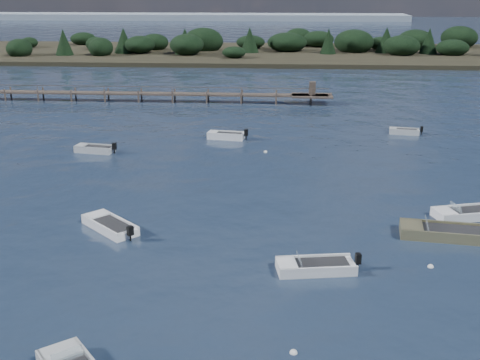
# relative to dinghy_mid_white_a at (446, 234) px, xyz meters

# --- Properties ---
(ground) EXTENTS (400.00, 400.00, 0.00)m
(ground) POSITION_rel_dinghy_mid_white_a_xyz_m (-10.06, 52.80, -0.17)
(ground) COLOR #172336
(ground) RESTS_ON ground
(dinghy_mid_white_a) EXTENTS (5.77, 2.66, 1.33)m
(dinghy_mid_white_a) POSITION_rel_dinghy_mid_white_a_xyz_m (0.00, 0.00, 0.00)
(dinghy_mid_white_a) COLOR #6F6A4A
(dinghy_mid_white_a) RESTS_ON ground
(dinghy_mid_grey) EXTENTS (4.05, 3.96, 1.13)m
(dinghy_mid_grey) POSITION_rel_dinghy_mid_white_a_xyz_m (-19.86, -0.24, -0.02)
(dinghy_mid_grey) COLOR white
(dinghy_mid_grey) RESTS_ON ground
(dinghy_mid_white_b) EXTENTS (4.96, 2.85, 1.21)m
(dinghy_mid_white_b) POSITION_rel_dinghy_mid_white_a_xyz_m (2.26, 3.32, -0.01)
(dinghy_mid_white_b) COLOR white
(dinghy_mid_white_b) RESTS_ON ground
(tender_far_grey) EXTENTS (3.81, 1.93, 1.21)m
(tender_far_grey) POSITION_rel_dinghy_mid_white_a_xyz_m (-26.02, 16.84, -0.00)
(tender_far_grey) COLOR #AFB4B7
(tender_far_grey) RESTS_ON ground
(dinghy_extra_a) EXTENTS (4.42, 2.24, 1.17)m
(dinghy_extra_a) POSITION_rel_dinghy_mid_white_a_xyz_m (-7.80, -4.91, -0.02)
(dinghy_extra_a) COLOR white
(dinghy_extra_a) RESTS_ON ground
(tender_far_grey_b) EXTENTS (3.26, 1.58, 1.09)m
(tender_far_grey_b) POSITION_rel_dinghy_mid_white_a_xyz_m (2.36, 25.62, -0.02)
(tender_far_grey_b) COLOR #AFB4B7
(tender_far_grey_b) RESTS_ON ground
(tender_far_white) EXTENTS (3.92, 1.87, 1.32)m
(tender_far_white) POSITION_rel_dinghy_mid_white_a_xyz_m (-14.96, 22.41, 0.01)
(tender_far_white) COLOR white
(tender_far_white) RESTS_ON ground
(buoy_a) EXTENTS (0.32, 0.32, 0.32)m
(buoy_a) POSITION_rel_dinghy_mid_white_a_xyz_m (-9.02, -12.25, -0.17)
(buoy_a) COLOR white
(buoy_a) RESTS_ON ground
(buoy_b) EXTENTS (0.32, 0.32, 0.32)m
(buoy_b) POSITION_rel_dinghy_mid_white_a_xyz_m (-1.79, -4.05, -0.17)
(buoy_b) COLOR white
(buoy_b) RESTS_ON ground
(buoy_c) EXTENTS (0.32, 0.32, 0.32)m
(buoy_c) POSITION_rel_dinghy_mid_white_a_xyz_m (-20.42, -0.33, -0.17)
(buoy_c) COLOR white
(buoy_c) RESTS_ON ground
(buoy_e) EXTENTS (0.32, 0.32, 0.32)m
(buoy_e) POSITION_rel_dinghy_mid_white_a_xyz_m (-11.07, 17.87, -0.17)
(buoy_e) COLOR white
(buoy_e) RESTS_ON ground
(jetty) EXTENTS (64.50, 3.20, 3.40)m
(jetty) POSITION_rel_dinghy_mid_white_a_xyz_m (-31.80, 40.80, 0.81)
(jetty) COLOR #4D4138
(jetty) RESTS_ON ground
(far_headland) EXTENTS (190.00, 40.00, 5.80)m
(far_headland) POSITION_rel_dinghy_mid_white_a_xyz_m (14.94, 92.80, 1.79)
(far_headland) COLOR black
(far_headland) RESTS_ON ground
(distant_haze) EXTENTS (280.00, 20.00, 2.40)m
(distant_haze) POSITION_rel_dinghy_mid_white_a_xyz_m (-100.06, 222.80, -0.17)
(distant_haze) COLOR #8392A3
(distant_haze) RESTS_ON ground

